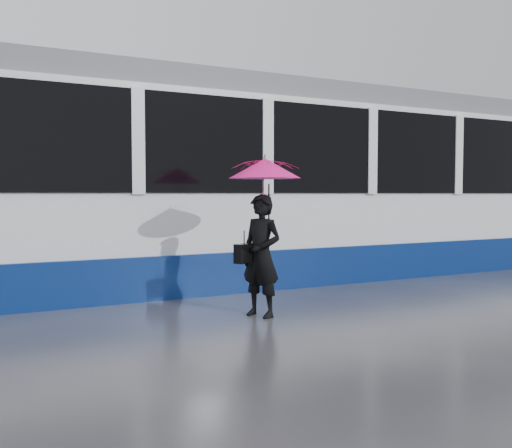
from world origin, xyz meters
TOP-DOWN VIEW (x-y plane):
  - ground at (0.00, 0.00)m, footprint 90.00×90.00m
  - rails at (0.00, 2.50)m, footprint 34.00×1.51m
  - tram at (-2.61, 2.50)m, footprint 26.00×2.56m
  - woman at (-0.05, -0.30)m, footprint 0.55×0.64m
  - umbrella at (-0.00, -0.30)m, footprint 1.16×1.16m
  - handbag at (-0.27, -0.28)m, footprint 0.29×0.22m

SIDE VIEW (x-z plane):
  - ground at x=0.00m, z-range 0.00..0.00m
  - rails at x=0.00m, z-range 0.00..0.02m
  - woman at x=-0.05m, z-range 0.00..1.48m
  - handbag at x=-0.27m, z-range 0.57..0.98m
  - umbrella at x=0.00m, z-range 1.12..2.12m
  - tram at x=-2.61m, z-range -0.04..3.31m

